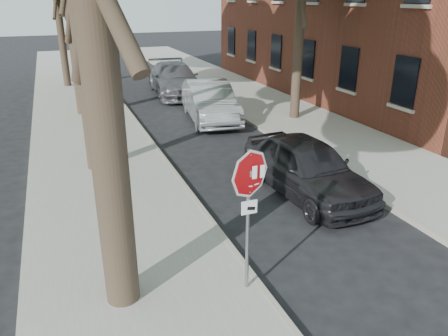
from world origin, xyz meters
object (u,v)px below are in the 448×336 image
(car_c, at_px, (175,79))
(car_b, at_px, (210,101))
(stop_sign, at_px, (249,194))
(car_a, at_px, (307,167))

(car_c, bearing_deg, car_b, -85.81)
(car_b, xyz_separation_m, car_c, (0.00, 5.61, 0.01))
(stop_sign, distance_m, car_c, 17.24)
(car_b, relative_size, car_c, 0.87)
(stop_sign, relative_size, car_a, 0.58)
(stop_sign, xyz_separation_m, car_a, (3.18, 3.30, -1.18))
(car_a, xyz_separation_m, car_b, (0.12, 7.97, 0.05))
(car_b, bearing_deg, stop_sign, -98.60)
(stop_sign, xyz_separation_m, car_b, (3.30, 11.27, -1.13))
(stop_sign, height_order, car_c, stop_sign)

